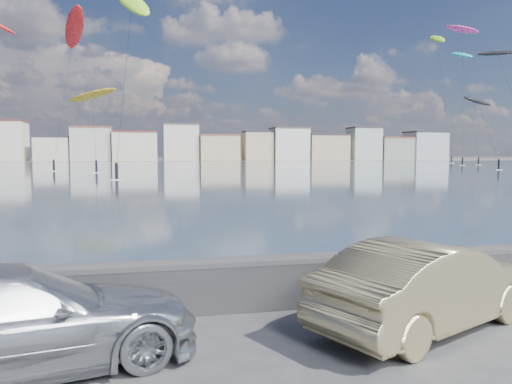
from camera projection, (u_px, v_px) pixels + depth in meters
ground at (246, 373)px, 6.92m from camera, size 700.00×700.00×0.00m
bay_water at (155, 169)px, 96.08m from camera, size 500.00×177.00×0.00m
far_shore_strip at (151, 160)px, 201.80m from camera, size 500.00×60.00×0.00m
seawall at (219, 283)px, 9.50m from camera, size 400.00×0.36×1.08m
far_buildings at (155, 145)px, 187.96m from camera, size 240.79×13.26×14.60m
car_silver at (12, 320)px, 6.88m from camera, size 5.56×3.40×1.50m
car_champagne at (428, 285)px, 8.66m from camera, size 4.91×3.44×1.53m
kitesurfer_0 at (92, 96)px, 82.21m from camera, size 9.15×11.17×14.12m
kitesurfer_1 at (437, 40)px, 151.35m from camera, size 4.08×12.77×40.31m
kitesurfer_4 at (462, 56)px, 135.58m from camera, size 5.04×17.31×31.67m
kitesurfer_5 at (74, 29)px, 90.14m from camera, size 6.31×14.08×29.45m
kitesurfer_6 at (478, 102)px, 98.24m from camera, size 8.96×13.05×14.52m
kitesurfer_9 at (132, 4)px, 63.36m from camera, size 6.31×13.43×25.59m
kitesurfer_12 at (498, 55)px, 106.64m from camera, size 7.70×12.90×25.23m
kitesurfer_14 at (2, 29)px, 129.30m from camera, size 6.83×20.45×37.23m
kitesurfer_18 at (462, 31)px, 124.68m from camera, size 8.82×8.29×35.42m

